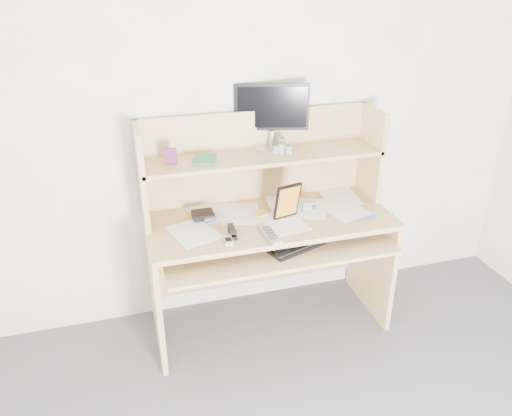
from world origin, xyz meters
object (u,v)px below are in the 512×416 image
object	(u,v)px
desk	(266,220)
tv_remote	(270,235)
keyboard	(302,243)
monitor	(272,114)
game_case	(288,201)

from	to	relation	value
desk	tv_remote	bearing A→B (deg)	-103.06
desk	keyboard	world-z (taller)	desk
desk	monitor	world-z (taller)	monitor
keyboard	monitor	distance (m)	0.76
tv_remote	game_case	world-z (taller)	game_case
keyboard	tv_remote	size ratio (longest dim) A/B	2.16
keyboard	monitor	xyz separation A→B (m)	(-0.04, 0.45, 0.62)
keyboard	desk	bearing A→B (deg)	95.93
game_case	tv_remote	bearing A→B (deg)	-145.10
monitor	desk	bearing A→B (deg)	-100.63
desk	tv_remote	size ratio (longest dim) A/B	6.92
keyboard	monitor	size ratio (longest dim) A/B	1.03
desk	monitor	bearing A→B (deg)	64.91
monitor	tv_remote	bearing A→B (deg)	-93.39
game_case	keyboard	bearing A→B (deg)	-88.06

